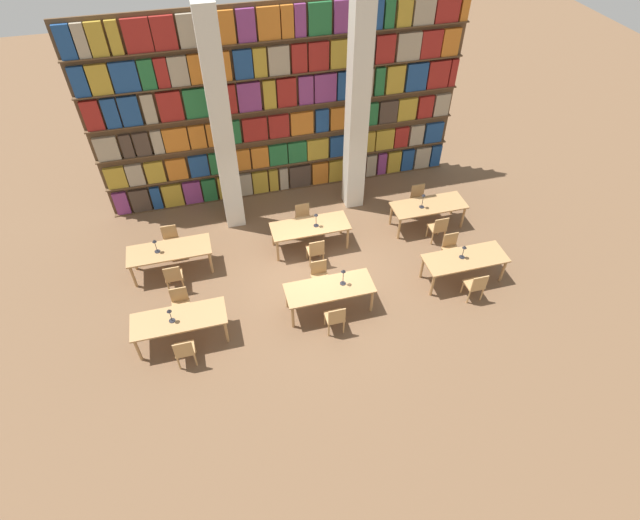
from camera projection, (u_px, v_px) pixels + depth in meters
name	position (u px, v px, depth m)	size (l,w,h in m)	color
ground_plane	(319.00, 276.00, 12.99)	(40.00, 40.00, 0.00)	brown
bookshelf_bank	(282.00, 108.00, 13.86)	(10.43, 0.35, 5.50)	brown
pillar_left	(222.00, 129.00, 12.50)	(0.52, 0.52, 6.00)	silver
pillar_center	(357.00, 111.00, 13.16)	(0.52, 0.52, 6.00)	silver
reading_table_0	(179.00, 321.00, 11.07)	(2.09, 0.80, 0.75)	tan
chair_0	(185.00, 350.00, 10.74)	(0.42, 0.40, 0.87)	tan
chair_1	(181.00, 304.00, 11.69)	(0.42, 0.40, 0.87)	tan
desk_lamp_0	(170.00, 313.00, 10.78)	(0.14, 0.14, 0.39)	#232328
reading_table_1	(329.00, 290.00, 11.73)	(2.09, 0.80, 0.75)	tan
chair_2	(335.00, 318.00, 11.38)	(0.42, 0.40, 0.87)	tan
chair_3	(320.00, 276.00, 12.33)	(0.42, 0.40, 0.87)	tan
desk_lamp_1	(343.00, 274.00, 11.54)	(0.14, 0.14, 0.47)	#232328
reading_table_2	(465.00, 260.00, 12.45)	(2.09, 0.80, 0.75)	tan
chair_4	(476.00, 285.00, 12.11)	(0.42, 0.40, 0.87)	tan
chair_5	(451.00, 248.00, 13.06)	(0.42, 0.40, 0.87)	tan
desk_lamp_2	(464.00, 250.00, 12.22)	(0.14, 0.14, 0.39)	#232328
reading_table_3	(169.00, 252.00, 12.66)	(2.09, 0.80, 0.75)	tan
chair_6	(174.00, 276.00, 12.33)	(0.42, 0.40, 0.87)	tan
chair_7	(171.00, 240.00, 13.28)	(0.42, 0.40, 0.87)	tan
desk_lamp_3	(155.00, 244.00, 12.36)	(0.14, 0.14, 0.40)	#232328
reading_table_4	(310.00, 228.00, 13.34)	(2.09, 0.80, 0.75)	tan
chair_8	(316.00, 250.00, 12.99)	(0.42, 0.40, 0.87)	tan
chair_9	(303.00, 218.00, 13.94)	(0.42, 0.40, 0.87)	tan
desk_lamp_4	(316.00, 217.00, 13.07)	(0.14, 0.14, 0.42)	#232328
reading_table_5	(429.00, 207.00, 13.98)	(2.09, 0.80, 0.75)	tan
chair_10	(438.00, 228.00, 13.65)	(0.42, 0.40, 0.87)	tan
chair_11	(418.00, 198.00, 14.60)	(0.42, 0.40, 0.87)	tan
desk_lamp_5	(423.00, 198.00, 13.63)	(0.14, 0.14, 0.46)	#232328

